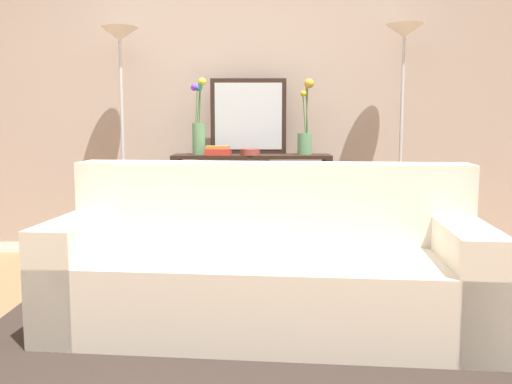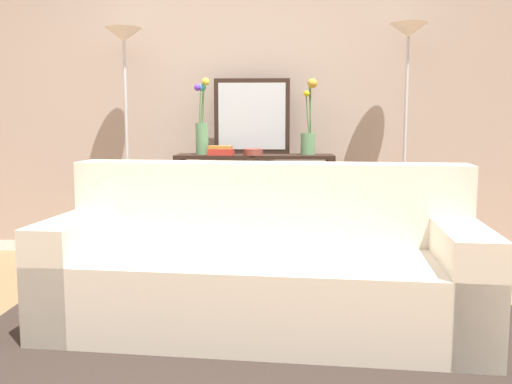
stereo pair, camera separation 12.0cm
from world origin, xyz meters
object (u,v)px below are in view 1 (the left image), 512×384
Objects in this scene: floor_lamp_left at (121,80)px; vase_short_flowers at (305,130)px; couch at (267,269)px; floor_lamp_right at (403,77)px; book_row_under_console at (214,254)px; vase_tall_flowers at (199,128)px; book_stack at (218,151)px; fruit_bowl at (250,152)px; wall_mirror at (248,116)px; console_table at (252,190)px.

floor_lamp_left reaches higher than vase_short_flowers.
floor_lamp_right is at bearing 52.67° from couch.
book_row_under_console is (0.70, 0.04, -1.38)m from floor_lamp_left.
vase_tall_flowers is at bearing -179.63° from vase_short_flowers.
floor_lamp_left is at bearing 176.14° from book_stack.
book_stack is (0.75, -0.05, -0.54)m from floor_lamp_left.
vase_short_flowers is at bearing 9.02° from book_stack.
vase_short_flowers is at bearing 14.51° from fruit_bowl.
floor_lamp_right is 1.23m from wall_mirror.
book_row_under_console is (-0.29, 0.09, -0.83)m from fruit_bowl.
wall_mirror is 4.02× the size of fruit_bowl.
console_table is 0.60m from book_row_under_console.
floor_lamp_right reaches higher than fruit_bowl.
floor_lamp_left is 0.70m from vase_tall_flowers.
fruit_bowl is at bearing -3.09° from floor_lamp_left.
console_table reaches higher than book_row_under_console.
wall_mirror is 1.03× the size of vase_short_flowers.
wall_mirror is at bearing 43.70° from book_stack.
wall_mirror is (0.97, 0.17, -0.28)m from floor_lamp_left.
couch is 1.49m from book_stack.
console_table is 2.04× the size of wall_mirror.
floor_lamp_right is 1.30m from fruit_bowl.
console_table is (-0.11, 1.41, 0.27)m from couch.
couch reaches higher than book_row_under_console.
floor_lamp_left is 4.52× the size of book_row_under_console.
book_row_under_console is (-0.04, 0.09, -0.84)m from book_stack.
floor_lamp_right is 3.04× the size of wall_mirror.
couch reaches higher than console_table.
wall_mirror is at bearing 9.82° from floor_lamp_left.
book_stack is at bearing -33.11° from vase_tall_flowers.
book_stack is at bearing -161.01° from console_table.
book_stack is (-0.26, -0.09, 0.32)m from console_table.
vase_short_flowers reaches higher than console_table.
vase_short_flowers reaches higher than book_row_under_console.
vase_short_flowers is at bearing 77.72° from couch.
console_table is 2.11× the size of vase_short_flowers.
fruit_bowl is 0.75× the size of book_stack.
console_table is at bearing 0.00° from book_row_under_console.
wall_mirror is at bearing 25.43° from book_row_under_console.
fruit_bowl is (-1.16, -0.05, -0.57)m from floor_lamp_right.
couch is at bearing -102.28° from vase_short_flowers.
fruit_bowl is at bearing -165.49° from vase_short_flowers.
vase_tall_flowers is (-0.53, 1.42, 0.75)m from couch.
floor_lamp_right is 4.57× the size of book_row_under_console.
book_row_under_console is (-0.72, -0.02, -0.99)m from vase_short_flowers.
floor_lamp_right is (1.16, -0.04, 0.87)m from console_table.
vase_short_flowers is 0.71m from book_stack.
couch is 4.00× the size of vase_short_flowers.
console_table is at bearing 178.09° from floor_lamp_right.
wall_mirror reaches higher than book_stack.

